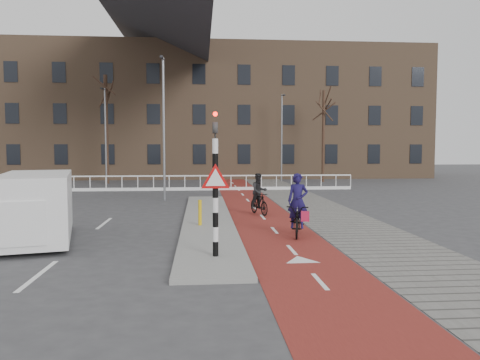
{
  "coord_description": "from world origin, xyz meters",
  "views": [
    {
      "loc": [
        -0.95,
        -13.35,
        2.79
      ],
      "look_at": [
        0.59,
        5.0,
        1.5
      ],
      "focal_mm": 35.0,
      "sensor_mm": 36.0,
      "label": 1
    }
  ],
  "objects": [
    {
      "name": "tree_mid",
      "position": [
        -8.17,
        23.39,
        4.15
      ],
      "size": [
        0.29,
        0.29,
        8.3
      ],
      "primitive_type": "cylinder",
      "color": "#321E16",
      "rests_on": "ground"
    },
    {
      "name": "streetlight_left",
      "position": [
        -8.04,
        22.4,
        3.59
      ],
      "size": [
        0.12,
        0.12,
        7.18
      ],
      "primitive_type": "cylinder",
      "color": "slate",
      "rests_on": "ground"
    },
    {
      "name": "van",
      "position": [
        -5.8,
        0.83,
        1.06
      ],
      "size": [
        2.94,
        5.0,
        2.02
      ],
      "rotation": [
        0.0,
        0.0,
        0.24
      ],
      "color": "silver",
      "rests_on": "ground"
    },
    {
      "name": "ground",
      "position": [
        0.0,
        0.0,
        0.0
      ],
      "size": [
        120.0,
        120.0,
        0.0
      ],
      "primitive_type": "plane",
      "color": "#38383A",
      "rests_on": "ground"
    },
    {
      "name": "townhouse_row",
      "position": [
        -3.0,
        32.0,
        7.81
      ],
      "size": [
        46.0,
        10.0,
        15.9
      ],
      "color": "#7F6047",
      "rests_on": "ground"
    },
    {
      "name": "bollard",
      "position": [
        -0.99,
        2.61,
        0.55
      ],
      "size": [
        0.12,
        0.12,
        0.87
      ],
      "primitive_type": "cylinder",
      "color": "gold",
      "rests_on": "curb_island"
    },
    {
      "name": "bike_lane",
      "position": [
        1.5,
        10.0,
        0.01
      ],
      "size": [
        2.5,
        60.0,
        0.01
      ],
      "primitive_type": "cube",
      "color": "maroon",
      "rests_on": "ground"
    },
    {
      "name": "cyclist_near",
      "position": [
        2.08,
        1.02,
        0.67
      ],
      "size": [
        1.05,
        1.99,
        1.97
      ],
      "rotation": [
        0.0,
        0.0,
        -0.22
      ],
      "color": "black",
      "rests_on": "bike_lane"
    },
    {
      "name": "sidewalk",
      "position": [
        4.3,
        10.0,
        0.01
      ],
      "size": [
        3.0,
        60.0,
        0.01
      ],
      "primitive_type": "cube",
      "color": "slate",
      "rests_on": "ground"
    },
    {
      "name": "streetlight_right",
      "position": [
        5.7,
        24.9,
        3.55
      ],
      "size": [
        0.12,
        0.12,
        7.1
      ],
      "primitive_type": "cylinder",
      "color": "slate",
      "rests_on": "ground"
    },
    {
      "name": "traffic_signal",
      "position": [
        -0.6,
        -2.02,
        1.99
      ],
      "size": [
        0.8,
        0.8,
        3.68
      ],
      "color": "black",
      "rests_on": "curb_island"
    },
    {
      "name": "streetlight_near",
      "position": [
        -2.86,
        11.36,
        3.7
      ],
      "size": [
        0.12,
        0.12,
        7.4
      ],
      "primitive_type": "cylinder",
      "color": "slate",
      "rests_on": "ground"
    },
    {
      "name": "cyclist_far",
      "position": [
        1.44,
        5.71,
        0.72
      ],
      "size": [
        0.92,
        1.61,
        1.71
      ],
      "rotation": [
        0.0,
        0.0,
        0.33
      ],
      "color": "black",
      "rests_on": "bike_lane"
    },
    {
      "name": "curb_island",
      "position": [
        -0.7,
        4.0,
        0.06
      ],
      "size": [
        1.8,
        16.0,
        0.12
      ],
      "primitive_type": "cube",
      "color": "gray",
      "rests_on": "ground"
    },
    {
      "name": "tree_right",
      "position": [
        8.9,
        23.74,
        3.67
      ],
      "size": [
        0.22,
        0.22,
        7.34
      ],
      "primitive_type": "cylinder",
      "color": "#321E16",
      "rests_on": "ground"
    },
    {
      "name": "railing",
      "position": [
        -5.0,
        17.0,
        0.31
      ],
      "size": [
        28.0,
        0.1,
        0.99
      ],
      "color": "silver",
      "rests_on": "ground"
    }
  ]
}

